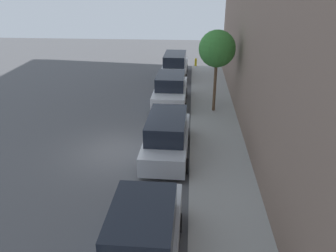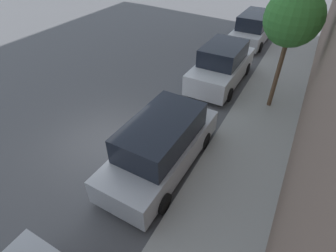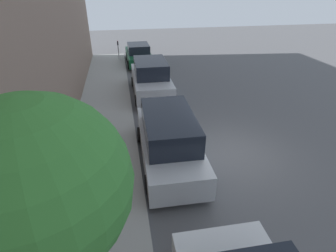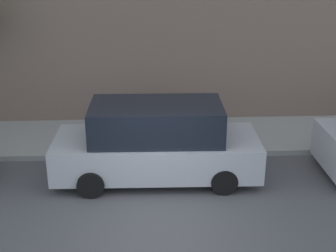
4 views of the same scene
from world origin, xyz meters
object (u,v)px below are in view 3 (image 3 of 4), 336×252
Objects in this scene: parked_minivan_third at (169,139)px; parking_meter_near at (118,48)px; street_tree at (40,187)px; parked_sedan_nearest at (139,55)px; parked_suv_second at (151,79)px.

parked_minivan_third is 14.18m from parking_meter_near.
street_tree is at bearing 65.33° from parked_minivan_third.
street_tree is at bearing 82.37° from parked_sedan_nearest.
parked_minivan_third reaches higher than parking_meter_near.
parked_suv_second is at bearing -102.50° from street_tree.
parked_suv_second is at bearing 102.58° from parking_meter_near.
parked_minivan_third is 1.04× the size of street_tree.
street_tree reaches higher than parked_minivan_third.
parked_minivan_third is 6.52m from street_tree.
parked_sedan_nearest is 6.58m from parked_suv_second.
parked_minivan_third is at bearing -114.67° from street_tree.
parked_suv_second reaches higher than parked_sedan_nearest.
parked_minivan_third reaches higher than parked_sedan_nearest.
street_tree is at bearing 77.50° from parked_suv_second.
parked_suv_second is 1.02× the size of street_tree.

